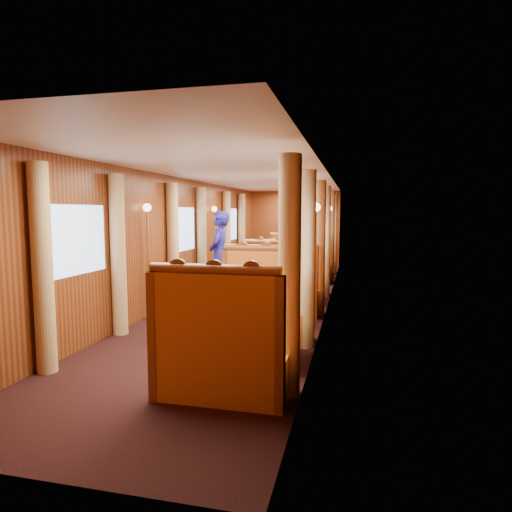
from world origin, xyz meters
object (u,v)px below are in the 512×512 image
(table_mid, at_px, (290,284))
(banquette_far_aft, at_px, (312,258))
(table_near, at_px, (246,333))
(banquette_mid_aft, at_px, (297,275))
(banquette_far_fwd, at_px, (304,266))
(teapot_left, at_px, (232,296))
(banquette_near_fwd, at_px, (220,357))
(banquette_near_aft, at_px, (264,310))
(rose_vase_mid, at_px, (289,257))
(steward, at_px, (220,254))
(passenger, at_px, (295,262))
(banquette_mid_fwd, at_px, (281,291))
(rose_vase_far, at_px, (308,244))
(tea_tray, at_px, (239,301))
(teapot_back, at_px, (241,295))
(fruit_plate, at_px, (268,303))
(teapot_right, at_px, (242,298))
(table_far, at_px, (308,264))

(table_mid, distance_m, banquette_far_aft, 4.51)
(table_near, distance_m, table_mid, 3.50)
(table_mid, xyz_separation_m, banquette_mid_aft, (0.00, 1.01, 0.05))
(banquette_far_fwd, bearing_deg, banquette_mid_aft, -90.00)
(banquette_far_aft, relative_size, teapot_left, 7.43)
(banquette_near_fwd, distance_m, banquette_near_aft, 2.03)
(banquette_far_fwd, bearing_deg, table_mid, -90.00)
(banquette_mid_aft, height_order, rose_vase_mid, banquette_mid_aft)
(banquette_far_aft, relative_size, steward, 0.73)
(teapot_left, bearing_deg, rose_vase_mid, 102.52)
(banquette_near_aft, relative_size, passenger, 1.76)
(table_near, bearing_deg, banquette_near_fwd, -90.00)
(banquette_mid_fwd, distance_m, rose_vase_far, 4.56)
(tea_tray, bearing_deg, teapot_back, 85.45)
(banquette_far_fwd, height_order, steward, steward)
(fruit_plate, relative_size, rose_vase_mid, 0.62)
(teapot_right, bearing_deg, table_mid, 79.37)
(teapot_left, bearing_deg, rose_vase_far, 103.68)
(banquette_far_aft, relative_size, rose_vase_mid, 3.72)
(banquette_near_aft, bearing_deg, teapot_left, -97.75)
(banquette_near_aft, xyz_separation_m, table_mid, (0.00, 2.49, -0.05))
(table_near, height_order, table_far, same)
(teapot_back, bearing_deg, teapot_left, -106.88)
(banquette_mid_fwd, xyz_separation_m, fruit_plate, (0.29, -2.60, 0.35))
(table_mid, relative_size, banquette_mid_fwd, 0.78)
(tea_tray, relative_size, passenger, 0.45)
(banquette_mid_fwd, xyz_separation_m, teapot_back, (-0.08, -2.40, 0.39))
(banquette_far_aft, bearing_deg, table_far, -90.00)
(tea_tray, relative_size, rose_vase_mid, 0.94)
(teapot_right, bearing_deg, tea_tray, 121.11)
(banquette_mid_fwd, bearing_deg, table_far, 90.00)
(table_mid, relative_size, banquette_mid_aft, 0.78)
(banquette_far_aft, bearing_deg, banquette_mid_fwd, -90.00)
(banquette_near_aft, bearing_deg, banquette_near_fwd, -90.00)
(table_near, xyz_separation_m, table_mid, (0.00, 3.50, 0.00))
(banquette_mid_fwd, distance_m, passenger, 1.81)
(steward, distance_m, passenger, 1.63)
(teapot_right, bearing_deg, teapot_back, 98.10)
(banquette_near_aft, distance_m, banquette_mid_aft, 3.50)
(tea_tray, bearing_deg, table_far, 89.27)
(teapot_right, height_order, teapot_back, teapot_right)
(banquette_mid_fwd, xyz_separation_m, table_far, (0.00, 4.51, -0.05))
(table_mid, bearing_deg, banquette_far_fwd, 90.00)
(banquette_far_fwd, distance_m, tea_tray, 6.01)
(steward, bearing_deg, table_mid, 75.39)
(fruit_plate, bearing_deg, banquette_far_fwd, 92.70)
(teapot_back, bearing_deg, table_far, 94.19)
(table_near, height_order, table_mid, same)
(banquette_near_aft, distance_m, banquette_far_aft, 7.00)
(fruit_plate, distance_m, rose_vase_mid, 3.62)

